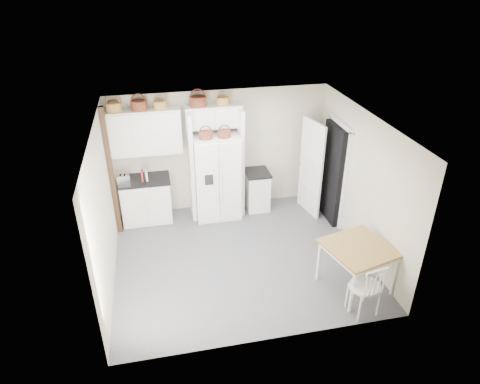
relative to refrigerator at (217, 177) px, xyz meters
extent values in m
plane|color=#46464D|center=(0.15, -1.61, -0.90)|extent=(4.50, 4.50, 0.00)
plane|color=white|center=(0.15, -1.61, 1.70)|extent=(4.50, 4.50, 0.00)
plane|color=#B3AF9B|center=(0.15, 0.39, 0.40)|extent=(4.50, 0.00, 4.50)
plane|color=#B3AF9B|center=(-2.10, -1.61, 0.40)|extent=(0.00, 4.00, 4.00)
plane|color=#B3AF9B|center=(2.40, -1.61, 0.40)|extent=(0.00, 4.00, 4.00)
cube|color=white|center=(0.00, 0.00, 0.00)|extent=(0.93, 0.74, 1.79)
cube|color=silver|center=(-1.48, 0.09, -0.44)|extent=(0.99, 0.63, 0.92)
cube|color=silver|center=(0.89, 0.09, -0.48)|extent=(0.47, 0.57, 0.84)
cube|color=brown|center=(1.85, -2.81, -0.49)|extent=(1.20, 1.20, 0.82)
cube|color=silver|center=(1.72, -3.36, -0.40)|extent=(0.55, 0.52, 1.00)
cube|color=black|center=(-1.48, 0.09, 0.04)|extent=(1.03, 0.67, 0.04)
cube|color=black|center=(0.89, 0.09, -0.04)|extent=(0.51, 0.61, 0.04)
cube|color=silver|center=(-1.87, -0.02, 0.15)|extent=(0.27, 0.18, 0.17)
cube|color=#A82527|center=(-1.50, 0.01, 0.18)|extent=(0.04, 0.15, 0.22)
cube|color=silver|center=(-1.42, 0.01, 0.18)|extent=(0.06, 0.15, 0.22)
cylinder|color=#A2653B|center=(-1.87, 0.22, 1.54)|extent=(0.29, 0.29, 0.17)
cylinder|color=#551D10|center=(-1.41, 0.22, 1.54)|extent=(0.30, 0.30, 0.18)
cylinder|color=#A2653B|center=(-1.02, 0.22, 1.53)|extent=(0.26, 0.26, 0.15)
cylinder|color=#551D10|center=(-0.29, 0.22, 1.55)|extent=(0.33, 0.33, 0.19)
cylinder|color=#A2653B|center=(0.19, 0.22, 1.53)|extent=(0.26, 0.26, 0.15)
cylinder|color=#551D10|center=(-0.21, -0.10, 0.97)|extent=(0.27, 0.27, 0.14)
cylinder|color=#551D10|center=(0.16, -0.10, 0.96)|extent=(0.26, 0.26, 0.14)
cube|color=silver|center=(-1.35, 0.22, 1.00)|extent=(1.40, 0.34, 0.90)
cube|color=silver|center=(0.00, 0.22, 1.23)|extent=(1.12, 0.34, 0.45)
cube|color=silver|center=(-0.51, 0.09, 0.25)|extent=(0.08, 0.60, 2.30)
cube|color=silver|center=(0.51, 0.09, 0.25)|extent=(0.08, 0.60, 2.30)
cube|color=black|center=(-2.05, -0.26, 0.40)|extent=(0.09, 0.09, 2.60)
cube|color=black|center=(2.31, -0.61, 0.13)|extent=(0.18, 0.85, 2.05)
cube|color=white|center=(1.95, -0.28, 0.13)|extent=(0.21, 0.79, 2.05)
camera|label=1|loc=(-1.17, -7.86, 3.96)|focal=32.00mm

